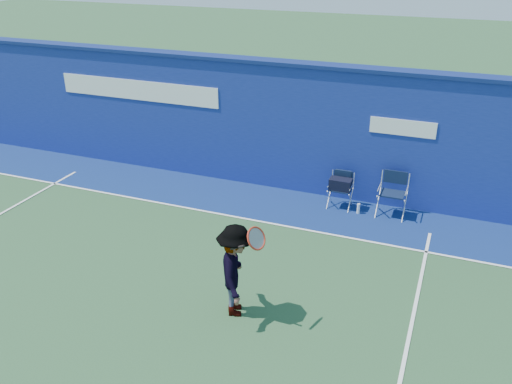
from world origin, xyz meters
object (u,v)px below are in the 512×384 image
at_px(directors_chair_right, 391,203).
at_px(tennis_player, 236,271).
at_px(directors_chair_left, 340,193).
at_px(water_bottle, 358,209).

distance_m(directors_chair_right, tennis_player, 4.80).
relative_size(directors_chair_left, tennis_player, 0.49).
bearing_deg(tennis_player, directors_chair_left, 81.27).
relative_size(directors_chair_right, tennis_player, 0.57).
xyz_separation_m(directors_chair_left, water_bottle, (0.47, -0.16, -0.23)).
bearing_deg(water_bottle, directors_chair_left, 160.62).
relative_size(directors_chair_left, water_bottle, 3.47).
distance_m(directors_chair_left, water_bottle, 0.55).
distance_m(water_bottle, tennis_player, 4.43).
bearing_deg(directors_chair_left, water_bottle, -19.38).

